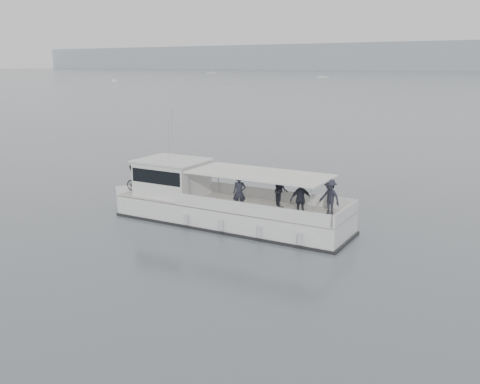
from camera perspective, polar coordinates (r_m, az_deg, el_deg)
The scene contains 2 objects.
ground at distance 20.25m, azimuth 7.57°, elevation -7.42°, with size 1400.00×1400.00×0.00m, color #555E64.
tour_boat at distance 24.95m, azimuth -3.13°, elevation -1.20°, with size 12.64×3.92×5.26m.
Camera 1 is at (8.37, -16.98, 7.21)m, focal length 40.00 mm.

